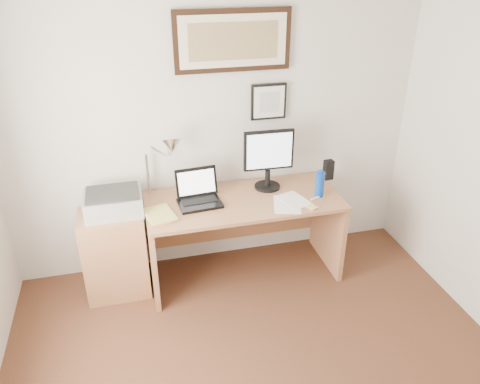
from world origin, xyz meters
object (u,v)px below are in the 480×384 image
object	(u,v)px
printer	(114,202)
lcd_monitor	(269,157)
laptop	(199,196)
book	(147,218)
water_bottle	(320,184)
desk	(241,219)
side_cabinet	(116,253)

from	to	relation	value
printer	lcd_monitor	bearing A→B (deg)	2.97
printer	laptop	bearing A→B (deg)	-3.05
book	laptop	bearing A→B (deg)	22.28
book	printer	world-z (taller)	printer
water_bottle	book	xyz separation A→B (m)	(-1.42, -0.03, -0.10)
laptop	water_bottle	bearing A→B (deg)	-8.24
laptop	printer	distance (m)	0.67
laptop	printer	size ratio (longest dim) A/B	0.81
laptop	printer	bearing A→B (deg)	176.95
printer	water_bottle	bearing A→B (deg)	-6.16
desk	printer	world-z (taller)	printer
water_bottle	printer	distance (m)	1.66
laptop	lcd_monitor	bearing A→B (deg)	9.40
side_cabinet	lcd_monitor	bearing A→B (deg)	4.32
desk	printer	distance (m)	1.07
side_cabinet	water_bottle	xyz separation A→B (m)	(1.69, -0.14, 0.49)
water_bottle	lcd_monitor	world-z (taller)	lcd_monitor
side_cabinet	water_bottle	distance (m)	1.77
book	side_cabinet	bearing A→B (deg)	146.95
side_cabinet	book	world-z (taller)	book
book	lcd_monitor	distance (m)	1.12
desk	lcd_monitor	xyz separation A→B (m)	(0.25, 0.06, 0.53)
water_bottle	side_cabinet	bearing A→B (deg)	175.11
water_bottle	desk	world-z (taller)	water_bottle
lcd_monitor	printer	size ratio (longest dim) A/B	1.18
desk	lcd_monitor	size ratio (longest dim) A/B	3.08
water_bottle	printer	xyz separation A→B (m)	(-1.65, 0.18, -0.04)
desk	laptop	world-z (taller)	laptop
side_cabinet	lcd_monitor	distance (m)	1.49
book	laptop	xyz separation A→B (m)	(0.43, 0.18, 0.05)
laptop	lcd_monitor	world-z (taller)	lcd_monitor
book	laptop	world-z (taller)	laptop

